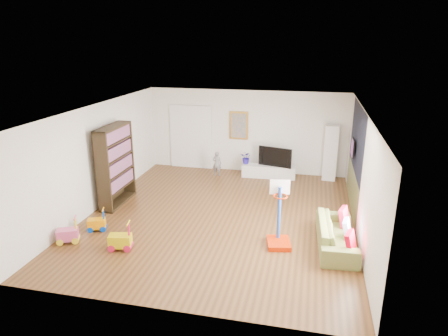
% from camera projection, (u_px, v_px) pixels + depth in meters
% --- Properties ---
extents(floor, '(6.50, 7.50, 0.00)m').
position_uv_depth(floor, '(221.00, 216.00, 10.04)').
color(floor, brown).
rests_on(floor, ground).
extents(ceiling, '(6.50, 7.50, 0.00)m').
position_uv_depth(ceiling, '(220.00, 109.00, 9.21)').
color(ceiling, white).
rests_on(ceiling, ground).
extents(wall_back, '(6.50, 0.00, 2.70)m').
position_uv_depth(wall_back, '(246.00, 132.00, 13.10)').
color(wall_back, silver).
rests_on(wall_back, ground).
extents(wall_front, '(6.50, 0.00, 2.70)m').
position_uv_depth(wall_front, '(165.00, 237.00, 6.14)').
color(wall_front, silver).
rests_on(wall_front, ground).
extents(wall_left, '(0.00, 7.50, 2.70)m').
position_uv_depth(wall_left, '(98.00, 157.00, 10.30)').
color(wall_left, silver).
rests_on(wall_left, ground).
extents(wall_right, '(0.00, 7.50, 2.70)m').
position_uv_depth(wall_right, '(361.00, 175.00, 8.94)').
color(wall_right, silver).
rests_on(wall_right, ground).
extents(navy_accent, '(0.01, 3.20, 1.70)m').
position_uv_depth(navy_accent, '(357.00, 139.00, 10.09)').
color(navy_accent, black).
rests_on(navy_accent, wall_right).
extents(olive_wainscot, '(0.01, 3.20, 1.00)m').
position_uv_depth(olive_wainscot, '(352.00, 188.00, 10.51)').
color(olive_wainscot, brown).
rests_on(olive_wainscot, wall_right).
extents(doorway, '(1.45, 0.06, 2.10)m').
position_uv_depth(doorway, '(191.00, 138.00, 13.56)').
color(doorway, white).
rests_on(doorway, ground).
extents(painting_back, '(0.62, 0.06, 0.92)m').
position_uv_depth(painting_back, '(239.00, 125.00, 13.06)').
color(painting_back, gold).
rests_on(painting_back, wall_back).
extents(artwork_right, '(0.04, 0.56, 0.46)m').
position_uv_depth(artwork_right, '(353.00, 148.00, 10.38)').
color(artwork_right, '#7F3F8C').
rests_on(artwork_right, wall_right).
extents(media_console, '(1.71, 0.50, 0.40)m').
position_uv_depth(media_console, '(269.00, 171.00, 12.82)').
color(media_console, silver).
rests_on(media_console, ground).
extents(tall_cabinet, '(0.43, 0.43, 1.75)m').
position_uv_depth(tall_cabinet, '(331.00, 153.00, 12.43)').
color(tall_cabinet, white).
rests_on(tall_cabinet, ground).
extents(bookshelf, '(0.39, 1.46, 2.13)m').
position_uv_depth(bookshelf, '(116.00, 165.00, 10.55)').
color(bookshelf, black).
rests_on(bookshelf, ground).
extents(sofa, '(0.86, 1.99, 0.57)m').
position_uv_depth(sofa, '(337.00, 234.00, 8.50)').
color(sofa, olive).
rests_on(sofa, ground).
extents(basketball_hoop, '(0.60, 0.68, 1.43)m').
position_uv_depth(basketball_hoop, '(280.00, 215.00, 8.40)').
color(basketball_hoop, '#C52400').
rests_on(basketball_hoop, ground).
extents(ride_on_yellow, '(0.51, 0.38, 0.62)m').
position_uv_depth(ride_on_yellow, '(120.00, 236.00, 8.37)').
color(ride_on_yellow, '#D8BF0A').
rests_on(ride_on_yellow, ground).
extents(ride_on_orange, '(0.46, 0.37, 0.53)m').
position_uv_depth(ride_on_orange, '(96.00, 220.00, 9.22)').
color(ride_on_orange, orange).
rests_on(ride_on_orange, ground).
extents(ride_on_pink, '(0.51, 0.43, 0.59)m').
position_uv_depth(ride_on_pink, '(67.00, 230.00, 8.66)').
color(ride_on_pink, '#E1568D').
rests_on(ride_on_pink, ground).
extents(child, '(0.31, 0.21, 0.81)m').
position_uv_depth(child, '(217.00, 164.00, 12.91)').
color(child, gray).
rests_on(child, ground).
extents(tv, '(1.09, 0.42, 0.63)m').
position_uv_depth(tv, '(276.00, 156.00, 12.64)').
color(tv, black).
rests_on(tv, media_console).
extents(vase_plant, '(0.44, 0.40, 0.41)m').
position_uv_depth(vase_plant, '(246.00, 157.00, 12.89)').
color(vase_plant, '#231697').
rests_on(vase_plant, media_console).
extents(pillow_left, '(0.21, 0.39, 0.38)m').
position_uv_depth(pillow_left, '(350.00, 241.00, 7.86)').
color(pillow_left, red).
rests_on(pillow_left, sofa).
extents(pillow_center, '(0.16, 0.38, 0.37)m').
position_uv_depth(pillow_center, '(347.00, 228.00, 8.41)').
color(pillow_center, white).
rests_on(pillow_center, sofa).
extents(pillow_right, '(0.22, 0.42, 0.41)m').
position_uv_depth(pillow_right, '(344.00, 217.00, 8.96)').
color(pillow_right, red).
rests_on(pillow_right, sofa).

